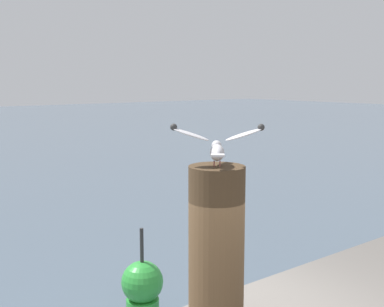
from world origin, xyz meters
TOP-DOWN VIEW (x-y plane):
  - mooring_post at (0.17, -0.37)m, footprint 0.36×0.36m
  - seagull at (0.18, -0.37)m, footprint 0.50×0.45m
  - channel_buoy at (1.56, 2.70)m, footprint 0.56×0.56m

SIDE VIEW (x-z plane):
  - channel_buoy at x=1.56m, z-range -0.19..1.14m
  - mooring_post at x=0.17m, z-range 1.65..2.72m
  - seagull at x=0.18m, z-range 2.72..2.98m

